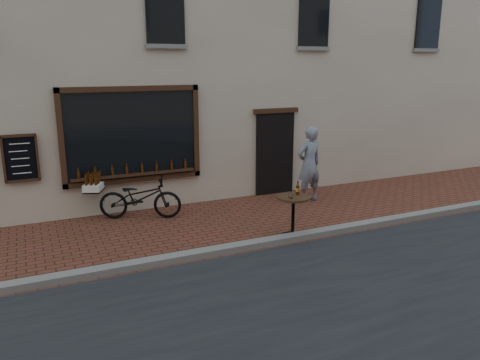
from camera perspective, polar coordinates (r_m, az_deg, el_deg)
name	(u,v)px	position (r m, az deg, el deg)	size (l,w,h in m)	color
ground	(274,248)	(9.16, 4.15, -8.25)	(90.00, 90.00, 0.00)	#582D1C
kerb	(269,241)	(9.30, 3.56, -7.49)	(90.00, 0.25, 0.12)	slate
shop_building	(169,9)	(14.59, -8.62, 19.91)	(28.00, 6.20, 10.00)	beige
cargo_bicycle	(138,197)	(10.93, -12.27, -2.05)	(2.21, 1.37, 1.05)	black
bistro_table	(293,208)	(9.54, 6.52, -3.43)	(0.68, 0.68, 1.16)	black
pedestrian	(309,164)	(12.06, 8.43, 1.92)	(0.71, 0.46, 1.94)	slate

